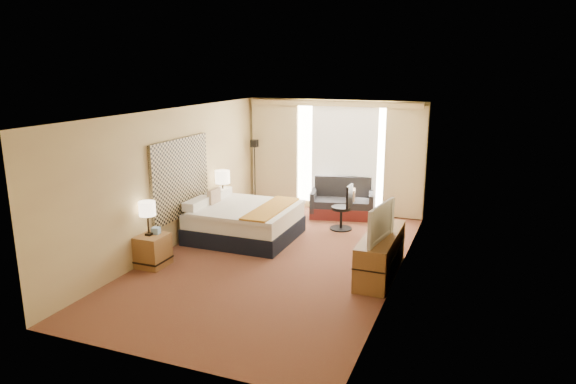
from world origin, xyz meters
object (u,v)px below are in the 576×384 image
(media_dresser, at_px, (380,254))
(lamp_right, at_px, (222,178))
(nightstand_right, at_px, (223,213))
(television, at_px, (375,221))
(nightstand_left, at_px, (153,251))
(desk_chair, at_px, (344,210))
(bed, at_px, (244,221))
(loveseat, at_px, (342,204))
(floor_lamp, at_px, (255,160))
(lamp_left, at_px, (147,209))

(media_dresser, relative_size, lamp_right, 2.73)
(nightstand_right, height_order, television, television)
(nightstand_left, relative_size, desk_chair, 0.57)
(bed, xyz_separation_m, television, (2.84, -1.17, 0.65))
(loveseat, relative_size, floor_lamp, 0.94)
(media_dresser, distance_m, bed, 3.01)
(nightstand_left, xyz_separation_m, lamp_left, (-0.05, -0.01, 0.73))
(nightstand_right, xyz_separation_m, media_dresser, (3.70, -1.45, 0.07))
(desk_chair, bearing_deg, media_dresser, -60.38)
(nightstand_left, bearing_deg, desk_chair, 51.56)
(television, bearing_deg, loveseat, 32.31)
(loveseat, height_order, lamp_right, lamp_right)
(floor_lamp, distance_m, lamp_left, 4.19)
(nightstand_left, xyz_separation_m, lamp_right, (0.04, 2.46, 0.79))
(media_dresser, xyz_separation_m, desk_chair, (-1.20, 2.10, 0.08))
(lamp_left, height_order, lamp_right, lamp_right)
(nightstand_left, bearing_deg, lamp_left, -162.89)
(nightstand_right, bearing_deg, desk_chair, 14.57)
(lamp_left, bearing_deg, nightstand_left, 17.11)
(loveseat, height_order, floor_lamp, floor_lamp)
(desk_chair, bearing_deg, television, -64.69)
(bed, bearing_deg, desk_chair, 36.48)
(loveseat, bearing_deg, floor_lamp, 165.42)
(loveseat, xyz_separation_m, floor_lamp, (-2.22, 0.08, 0.86))
(nightstand_left, bearing_deg, lamp_right, 89.04)
(lamp_left, height_order, television, television)
(floor_lamp, bearing_deg, bed, -70.17)
(media_dresser, xyz_separation_m, floor_lamp, (-3.71, 3.12, 0.80))
(desk_chair, bearing_deg, bed, -143.64)
(lamp_left, bearing_deg, bed, 65.88)
(nightstand_left, height_order, bed, bed)
(nightstand_left, xyz_separation_m, nightstand_right, (0.00, 2.50, 0.00))
(nightstand_left, xyz_separation_m, television, (3.65, 0.73, 0.72))
(floor_lamp, xyz_separation_m, desk_chair, (2.51, -1.02, -0.72))
(media_dresser, bearing_deg, television, -98.93)
(nightstand_left, height_order, media_dresser, media_dresser)
(media_dresser, relative_size, television, 1.75)
(floor_lamp, bearing_deg, lamp_left, -90.52)
(nightstand_right, bearing_deg, lamp_left, -91.08)
(nightstand_left, height_order, floor_lamp, floor_lamp)
(desk_chair, height_order, lamp_right, lamp_right)
(nightstand_right, distance_m, loveseat, 2.72)
(nightstand_right, height_order, floor_lamp, floor_lamp)
(nightstand_left, distance_m, lamp_right, 2.58)
(floor_lamp, xyz_separation_m, lamp_left, (-0.04, -4.19, -0.15))
(media_dresser, bearing_deg, lamp_left, -164.14)
(desk_chair, bearing_deg, nightstand_left, -128.56)
(nightstand_right, bearing_deg, floor_lamp, 90.32)
(lamp_right, bearing_deg, floor_lamp, 91.70)
(nightstand_left, bearing_deg, nightstand_right, 90.00)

